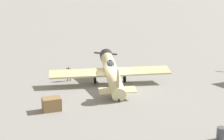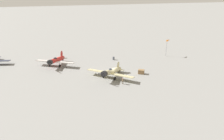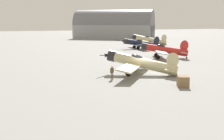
% 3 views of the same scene
% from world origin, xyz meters
% --- Properties ---
extents(ground_plane, '(400.00, 400.00, 0.00)m').
position_xyz_m(ground_plane, '(0.00, 0.00, 0.00)').
color(ground_plane, gray).
extents(airplane_foreground, '(10.43, 9.60, 3.02)m').
position_xyz_m(airplane_foreground, '(-0.33, -0.37, 1.51)').
color(airplane_foreground, beige).
rests_on(airplane_foreground, ground_plane).
extents(airplane_mid_apron, '(10.82, 9.53, 3.41)m').
position_xyz_m(airplane_mid_apron, '(-13.32, 11.97, 1.60)').
color(airplane_mid_apron, red).
rests_on(airplane_mid_apron, ground_plane).
extents(airplane_far_line, '(12.59, 10.83, 3.11)m').
position_xyz_m(airplane_far_line, '(-32.23, 18.39, 1.33)').
color(airplane_far_line, '#1E2338').
rests_on(airplane_far_line, ground_plane).
extents(airplane_outer_stand, '(9.88, 10.10, 3.44)m').
position_xyz_m(airplane_outer_stand, '(-44.68, 28.44, 1.33)').
color(airplane_outer_stand, beige).
rests_on(airplane_outer_stand, ground_plane).
extents(ground_crew_mechanic, '(0.39, 0.54, 1.56)m').
position_xyz_m(ground_crew_mechanic, '(1.27, -4.91, 0.94)').
color(ground_crew_mechanic, brown).
rests_on(ground_crew_mechanic, ground_plane).
extents(equipment_crate, '(1.86, 1.71, 1.10)m').
position_xyz_m(equipment_crate, '(7.84, 0.05, 0.55)').
color(equipment_crate, olive).
rests_on(equipment_crate, ground_plane).
extents(distant_hangar, '(29.59, 31.55, 12.19)m').
position_xyz_m(distant_hangar, '(-77.79, 32.69, 4.55)').
color(distant_hangar, '#939399').
rests_on(distant_hangar, ground_plane).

